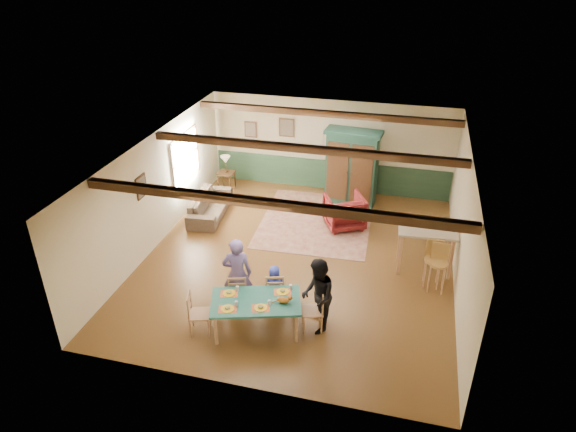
% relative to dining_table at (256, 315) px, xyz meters
% --- Properties ---
extents(floor, '(8.00, 8.00, 0.00)m').
position_rel_dining_table_xyz_m(floor, '(0.21, 2.58, -0.35)').
color(floor, '#533317').
rests_on(floor, ground).
extents(wall_back, '(7.00, 0.02, 2.70)m').
position_rel_dining_table_xyz_m(wall_back, '(0.21, 6.58, 1.00)').
color(wall_back, beige).
rests_on(wall_back, floor).
extents(wall_left, '(0.02, 8.00, 2.70)m').
position_rel_dining_table_xyz_m(wall_left, '(-3.29, 2.58, 1.00)').
color(wall_left, beige).
rests_on(wall_left, floor).
extents(wall_right, '(0.02, 8.00, 2.70)m').
position_rel_dining_table_xyz_m(wall_right, '(3.71, 2.58, 1.00)').
color(wall_right, beige).
rests_on(wall_right, floor).
extents(ceiling, '(7.00, 8.00, 0.02)m').
position_rel_dining_table_xyz_m(ceiling, '(0.21, 2.58, 2.35)').
color(ceiling, white).
rests_on(ceiling, wall_back).
extents(wainscot_back, '(6.95, 0.03, 0.90)m').
position_rel_dining_table_xyz_m(wainscot_back, '(0.21, 6.56, 0.10)').
color(wainscot_back, '#223F2A').
rests_on(wainscot_back, floor).
extents(ceiling_beam_front, '(6.95, 0.16, 0.16)m').
position_rel_dining_table_xyz_m(ceiling_beam_front, '(0.21, 0.28, 2.26)').
color(ceiling_beam_front, black).
rests_on(ceiling_beam_front, ceiling).
extents(ceiling_beam_mid, '(6.95, 0.16, 0.16)m').
position_rel_dining_table_xyz_m(ceiling_beam_mid, '(0.21, 2.98, 2.26)').
color(ceiling_beam_mid, black).
rests_on(ceiling_beam_mid, ceiling).
extents(ceiling_beam_back, '(6.95, 0.16, 0.16)m').
position_rel_dining_table_xyz_m(ceiling_beam_back, '(0.21, 5.58, 2.26)').
color(ceiling_beam_back, black).
rests_on(ceiling_beam_back, ceiling).
extents(window_left, '(0.06, 1.60, 1.30)m').
position_rel_dining_table_xyz_m(window_left, '(-3.26, 4.28, 1.20)').
color(window_left, white).
rests_on(window_left, wall_left).
extents(picture_left_wall, '(0.04, 0.42, 0.52)m').
position_rel_dining_table_xyz_m(picture_left_wall, '(-3.26, 1.98, 1.40)').
color(picture_left_wall, '#7A6E59').
rests_on(picture_left_wall, wall_left).
extents(picture_back_a, '(0.45, 0.04, 0.55)m').
position_rel_dining_table_xyz_m(picture_back_a, '(-1.09, 6.55, 1.45)').
color(picture_back_a, '#7A6E59').
rests_on(picture_back_a, wall_back).
extents(picture_back_b, '(0.38, 0.04, 0.48)m').
position_rel_dining_table_xyz_m(picture_back_b, '(-2.19, 6.55, 1.30)').
color(picture_back_b, '#7A6E59').
rests_on(picture_back_b, wall_back).
extents(dining_table, '(1.86, 1.37, 0.69)m').
position_rel_dining_table_xyz_m(dining_table, '(0.00, 0.00, 0.00)').
color(dining_table, '#1D5C50').
rests_on(dining_table, floor).
extents(dining_chair_far_left, '(0.49, 0.50, 0.88)m').
position_rel_dining_table_xyz_m(dining_chair_far_left, '(-0.55, 0.53, 0.09)').
color(dining_chair_far_left, tan).
rests_on(dining_chair_far_left, floor).
extents(dining_chair_far_right, '(0.49, 0.50, 0.88)m').
position_rel_dining_table_xyz_m(dining_chair_far_right, '(0.16, 0.74, 0.09)').
color(dining_chair_far_right, tan).
rests_on(dining_chair_far_right, floor).
extents(dining_chair_end_left, '(0.50, 0.49, 0.88)m').
position_rel_dining_table_xyz_m(dining_chair_end_left, '(-1.02, -0.31, 0.09)').
color(dining_chair_end_left, tan).
rests_on(dining_chair_end_left, floor).
extents(dining_chair_end_right, '(0.50, 0.49, 0.88)m').
position_rel_dining_table_xyz_m(dining_chair_end_right, '(1.02, 0.31, 0.09)').
color(dining_chair_end_right, tan).
rests_on(dining_chair_end_right, floor).
extents(person_man, '(0.67, 0.53, 1.59)m').
position_rel_dining_table_xyz_m(person_man, '(-0.57, 0.60, 0.45)').
color(person_man, slate).
rests_on(person_man, floor).
extents(person_woman, '(0.77, 0.88, 1.52)m').
position_rel_dining_table_xyz_m(person_woman, '(1.10, 0.34, 0.42)').
color(person_woman, black).
rests_on(person_woman, floor).
extents(person_child, '(0.52, 0.41, 0.93)m').
position_rel_dining_table_xyz_m(person_child, '(0.14, 0.81, 0.12)').
color(person_child, '#2936A5').
rests_on(person_child, floor).
extents(cat, '(0.36, 0.22, 0.17)m').
position_rel_dining_table_xyz_m(cat, '(0.51, 0.06, 0.43)').
color(cat, '#BF6821').
rests_on(cat, dining_table).
extents(place_setting_near_left, '(0.43, 0.37, 0.11)m').
position_rel_dining_table_xyz_m(place_setting_near_left, '(-0.42, -0.37, 0.40)').
color(place_setting_near_left, yellow).
rests_on(place_setting_near_left, dining_table).
extents(place_setting_near_center, '(0.43, 0.37, 0.11)m').
position_rel_dining_table_xyz_m(place_setting_near_center, '(0.16, -0.19, 0.40)').
color(place_setting_near_center, yellow).
rests_on(place_setting_near_center, dining_table).
extents(place_setting_far_left, '(0.43, 0.37, 0.11)m').
position_rel_dining_table_xyz_m(place_setting_far_left, '(-0.55, 0.07, 0.40)').
color(place_setting_far_left, yellow).
rests_on(place_setting_far_left, dining_table).
extents(place_setting_far_right, '(0.43, 0.37, 0.11)m').
position_rel_dining_table_xyz_m(place_setting_far_right, '(0.42, 0.37, 0.40)').
color(place_setting_far_right, yellow).
rests_on(place_setting_far_right, dining_table).
extents(area_rug, '(2.98, 3.49, 0.01)m').
position_rel_dining_table_xyz_m(area_rug, '(0.25, 4.47, -0.34)').
color(area_rug, tan).
rests_on(area_rug, floor).
extents(armoire, '(1.57, 0.75, 2.14)m').
position_rel_dining_table_xyz_m(armoire, '(0.95, 5.80, 0.73)').
color(armoire, '#122E24').
rests_on(armoire, floor).
extents(armchair, '(1.26, 1.27, 0.87)m').
position_rel_dining_table_xyz_m(armchair, '(1.00, 4.41, 0.09)').
color(armchair, '#420D10').
rests_on(armchair, floor).
extents(sofa, '(0.98, 2.05, 0.58)m').
position_rel_dining_table_xyz_m(sofa, '(-2.60, 4.14, -0.06)').
color(sofa, '#43362A').
rests_on(sofa, floor).
extents(end_table, '(0.47, 0.47, 0.56)m').
position_rel_dining_table_xyz_m(end_table, '(-2.72, 5.75, -0.07)').
color(end_table, black).
rests_on(end_table, floor).
extents(table_lamp, '(0.30, 0.30, 0.51)m').
position_rel_dining_table_xyz_m(table_lamp, '(-2.72, 5.75, 0.47)').
color(table_lamp, '#D3BC88').
rests_on(table_lamp, end_table).
extents(counter_table, '(1.31, 0.82, 1.05)m').
position_rel_dining_table_xyz_m(counter_table, '(3.03, 2.88, 0.18)').
color(counter_table, beige).
rests_on(counter_table, floor).
extents(bar_stool_left, '(0.38, 0.42, 1.05)m').
position_rel_dining_table_xyz_m(bar_stool_left, '(3.20, 2.30, 0.18)').
color(bar_stool_left, '#B88B47').
rests_on(bar_stool_left, floor).
extents(bar_stool_right, '(0.40, 0.43, 1.07)m').
position_rel_dining_table_xyz_m(bar_stool_right, '(3.31, 2.15, 0.19)').
color(bar_stool_right, '#B88B47').
rests_on(bar_stool_right, floor).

